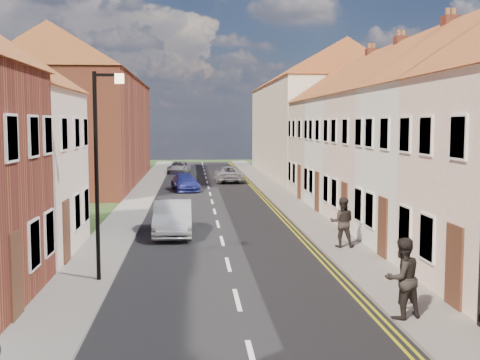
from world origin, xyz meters
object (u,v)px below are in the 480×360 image
car_far (185,183)px  pedestrian_right_b (342,222)px  lamppost (99,162)px  pedestrian_right (402,278)px  car_distant (179,167)px  car_distant_b (229,174)px  car_mid (173,218)px

car_far → pedestrian_right_b: bearing=-82.8°
lamppost → pedestrian_right: bearing=-28.5°
car_far → car_distant: size_ratio=1.00×
car_distant_b → pedestrian_right: bearing=92.9°
car_far → pedestrian_right: (5.37, -28.17, 0.50)m
car_far → car_mid: bearing=-100.4°
car_mid → car_distant: 31.67m
car_mid → pedestrian_right_b: (6.30, -3.46, 0.31)m
car_far → pedestrian_right: size_ratio=2.08×
car_distant_b → car_mid: bearing=80.3°
lamppost → car_mid: (1.83, 7.46, -2.81)m
lamppost → pedestrian_right_b: lamppost is taller
car_far → lamppost: bearing=-104.4°
car_far → pedestrian_right_b: pedestrian_right_b is taller
car_distant → pedestrian_right: (6.09, -43.21, 0.52)m
lamppost → pedestrian_right: size_ratio=3.15×
lamppost → car_far: (2.14, 24.08, -2.96)m
car_mid → car_distant: bearing=89.9°
lamppost → car_far: 24.36m
car_distant_b → pedestrian_right_b: bearing=95.3°
car_mid → car_distant_b: 22.84m
pedestrian_right → pedestrian_right_b: bearing=-113.3°
car_mid → car_distant: size_ratio=1.12×
car_far → pedestrian_right: bearing=-88.6°
pedestrian_right_b → car_distant_b: bearing=-72.7°
lamppost → pedestrian_right_b: (8.13, 4.00, -2.50)m
lamppost → car_far: size_ratio=1.52×
car_distant_b → pedestrian_right_b: 26.13m
car_mid → car_far: 16.62m
car_distant → pedestrian_right_b: bearing=-71.4°
car_far → pedestrian_right_b: 20.96m
car_distant → pedestrian_right: size_ratio=2.07×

